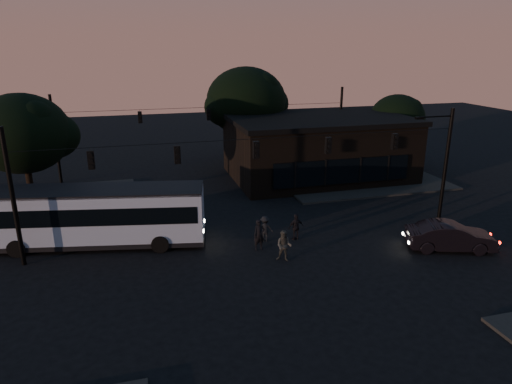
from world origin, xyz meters
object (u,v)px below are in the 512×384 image
object	(u,v)px
building	(318,147)
pedestrian_d	(265,229)
pedestrian_c	(296,227)
car	(450,236)
pedestrian_b	(284,246)
bus	(98,214)
pedestrian_a	(259,235)

from	to	relation	value
building	pedestrian_d	distance (m)	15.21
building	pedestrian_c	distance (m)	14.56
car	pedestrian_b	size ratio (longest dim) A/B	2.80
building	pedestrian_d	size ratio (longest dim) A/B	9.74
car	pedestrian_d	xyz separation A→B (m)	(-9.94, 4.03, -0.02)
building	pedestrian_c	bearing A→B (deg)	-117.71
bus	pedestrian_b	distance (m)	11.00
building	pedestrian_a	distance (m)	16.47
building	pedestrian_c	xyz separation A→B (m)	(-6.72, -12.79, -1.88)
pedestrian_b	pedestrian_a	bearing A→B (deg)	148.53
building	pedestrian_d	world-z (taller)	building
pedestrian_c	car	bearing A→B (deg)	148.59
bus	pedestrian_d	bearing A→B (deg)	-1.17
pedestrian_a	pedestrian_c	xyz separation A→B (m)	(2.52, 0.73, -0.08)
pedestrian_b	pedestrian_c	distance (m)	2.96
pedestrian_a	pedestrian_c	world-z (taller)	pedestrian_a
pedestrian_a	pedestrian_c	size ratio (longest dim) A/B	1.10
pedestrian_a	pedestrian_d	world-z (taller)	pedestrian_a
building	car	distance (m)	16.62
pedestrian_a	pedestrian_b	world-z (taller)	pedestrian_a
building	pedestrian_d	xyz separation A→B (m)	(-8.56, -12.42, -1.92)
pedestrian_d	building	bearing A→B (deg)	-114.80
pedestrian_b	pedestrian_c	size ratio (longest dim) A/B	1.06
pedestrian_a	car	bearing A→B (deg)	-19.54
pedestrian_b	building	bearing A→B (deg)	92.35
bus	car	bearing A→B (deg)	-6.26
pedestrian_a	pedestrian_c	distance (m)	2.63
bus	pedestrian_c	bearing A→B (deg)	-0.98
bus	pedestrian_a	distance (m)	9.47
building	pedestrian_b	distance (m)	17.48
bus	pedestrian_a	size ratio (longest dim) A/B	6.90
pedestrian_c	pedestrian_a	bearing A→B (deg)	9.06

